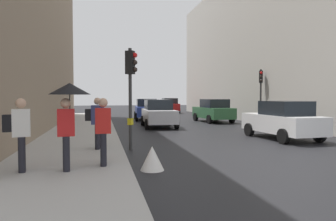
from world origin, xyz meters
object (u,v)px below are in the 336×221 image
car_red_sedan (169,106)px  pedestrian_in_red_jacket (103,129)px  car_blue_van (147,109)px  pedestrian_with_grey_backpack (96,120)px  car_silver_hatchback (159,113)px  traffic_light_mid_street (261,86)px  car_green_estate (213,111)px  traffic_light_near_right (131,80)px  warning_sign_triangle (152,158)px  pedestrian_with_black_backpack (19,130)px  pedestrian_with_umbrella (68,102)px  car_white_compact (283,120)px

car_red_sedan → pedestrian_in_red_jacket: bearing=-105.8°
car_blue_van → pedestrian_with_grey_backpack: pedestrian_with_grey_backpack is taller
car_silver_hatchback → traffic_light_mid_street: bearing=1.2°
car_green_estate → traffic_light_near_right: bearing=-123.3°
car_red_sedan → pedestrian_in_red_jacket: (-7.88, -27.91, 0.25)m
traffic_light_mid_street → car_blue_van: traffic_light_mid_street is taller
traffic_light_mid_street → warning_sign_triangle: traffic_light_mid_street is taller
car_red_sedan → pedestrian_with_black_backpack: pedestrian_with_black_backpack is taller
car_green_estate → pedestrian_with_umbrella: 17.42m
warning_sign_triangle → pedestrian_with_black_backpack: bearing=-177.4°
car_white_compact → pedestrian_with_umbrella: 10.29m
pedestrian_with_umbrella → pedestrian_with_grey_backpack: size_ratio=1.21×
traffic_light_mid_street → warning_sign_triangle: 15.30m
car_red_sedan → warning_sign_triangle: size_ratio=6.59×
pedestrian_with_grey_backpack → pedestrian_with_black_backpack: (-1.76, -2.95, 0.00)m
traffic_light_mid_street → pedestrian_in_red_jacket: 15.94m
car_red_sedan → car_blue_van: 10.86m
pedestrian_with_black_backpack → pedestrian_in_red_jacket: bearing=8.1°
pedestrian_with_grey_backpack → pedestrian_with_black_backpack: size_ratio=1.00×
traffic_light_near_right → car_blue_van: bearing=79.6°
car_white_compact → car_silver_hatchback: 8.22m
pedestrian_with_black_backpack → pedestrian_with_grey_backpack: bearing=59.2°
car_white_compact → pedestrian_with_grey_backpack: bearing=-166.9°
traffic_light_near_right → car_green_estate: 13.53m
car_white_compact → pedestrian_with_black_backpack: 11.23m
pedestrian_with_umbrella → traffic_light_mid_street: bearing=45.8°
traffic_light_mid_street → car_silver_hatchback: 7.47m
pedestrian_with_umbrella → car_white_compact: bearing=29.1°
car_red_sedan → pedestrian_with_umbrella: (-8.71, -28.28, 0.96)m
car_red_sedan → warning_sign_triangle: bearing=-103.3°
pedestrian_with_umbrella → car_blue_van: bearing=76.1°
traffic_light_near_right → pedestrian_in_red_jacket: (-1.02, -3.16, -1.44)m
car_blue_van → warning_sign_triangle: bearing=-97.7°
pedestrian_with_umbrella → pedestrian_in_red_jacket: bearing=24.4°
traffic_light_mid_street → car_white_compact: (-2.69, -6.99, -1.78)m
traffic_light_mid_street → pedestrian_with_umbrella: (-11.64, -11.98, -0.82)m
car_red_sedan → car_white_compact: same height
car_red_sedan → car_green_estate: 13.53m
car_green_estate → pedestrian_with_umbrella: size_ratio=2.02×
traffic_light_near_right → warning_sign_triangle: traffic_light_near_right is taller
car_white_compact → pedestrian_with_umbrella: bearing=-150.9°
pedestrian_in_red_jacket → traffic_light_mid_street: bearing=47.0°
car_blue_van → pedestrian_in_red_jacket: (-3.71, -17.88, 0.25)m
pedestrian_with_umbrella → warning_sign_triangle: (2.10, 0.24, -1.52)m
pedestrian_with_grey_backpack → pedestrian_with_black_backpack: bearing=-120.8°
pedestrian_with_black_backpack → car_silver_hatchback: bearing=64.8°
pedestrian_with_umbrella → car_green_estate: bearing=58.1°
pedestrian_with_grey_backpack → traffic_light_mid_street: bearing=39.0°
car_white_compact → pedestrian_in_red_jacket: bearing=-150.4°
car_white_compact → warning_sign_triangle: size_ratio=6.64×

